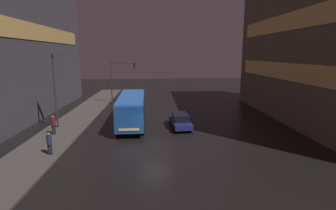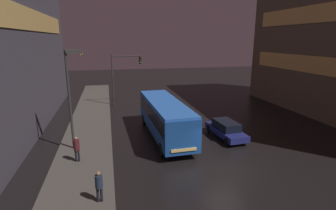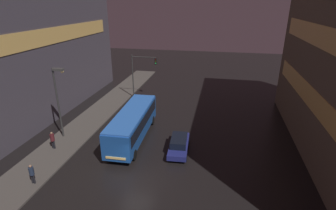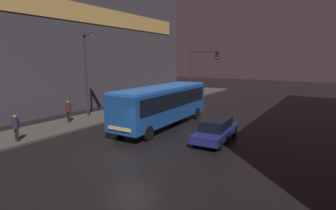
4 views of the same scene
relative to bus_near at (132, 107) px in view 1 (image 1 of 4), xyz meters
name	(u,v)px [view 1 (image 1 of 4)]	position (x,y,z in m)	size (l,w,h in m)	color
ground_plane	(155,146)	(2.45, -6.68, -1.94)	(120.00, 120.00, 0.00)	black
sidewalk_left	(79,117)	(-6.55, 3.32, -1.87)	(4.00, 48.00, 0.15)	#47423D
building_right_block	(329,40)	(21.37, 0.97, 7.04)	(10.07, 26.86, 17.97)	brown
bus_near	(132,107)	(0.00, 0.00, 0.00)	(2.94, 10.43, 3.15)	#194793
car_taxi	(180,120)	(5.05, -1.35, -1.20)	(2.05, 4.78, 1.45)	navy
pedestrian_near	(53,123)	(-6.88, -3.61, -0.72)	(0.48, 0.48, 1.78)	black
pedestrian_mid	(49,142)	(-5.31, -8.63, -0.79)	(0.46, 0.46, 1.69)	black
traffic_light_main	(120,75)	(-2.75, 12.06, 2.46)	(3.71, 0.35, 6.48)	#2D2D2D
street_lamp_sidewalk	(57,79)	(-7.14, -1.19, 3.13)	(1.25, 0.36, 7.40)	#2D2D2D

